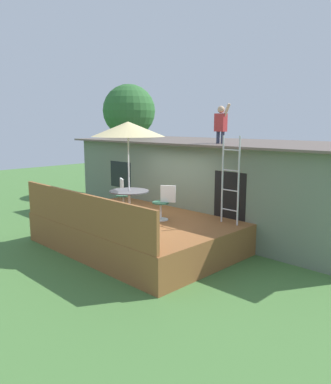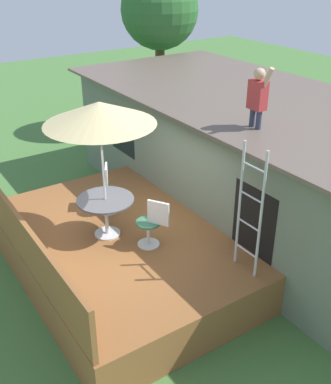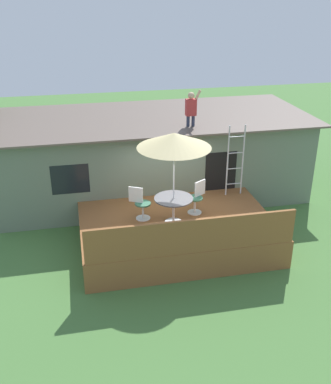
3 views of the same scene
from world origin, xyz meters
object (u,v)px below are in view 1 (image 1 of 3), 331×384
(patio_umbrella, at_px, (128,129))
(patio_chair_left, at_px, (123,195))
(step_ladder, at_px, (230,180))
(patio_chair_right, at_px, (163,203))
(person_figure, at_px, (221,122))
(backyard_tree, at_px, (129,112))
(patio_table, at_px, (129,197))

(patio_umbrella, distance_m, patio_chair_left, 2.11)
(step_ladder, xyz_separation_m, patio_chair_right, (-1.43, -0.92, -0.64))
(patio_umbrella, bearing_deg, step_ladder, 32.68)
(step_ladder, height_order, patio_chair_left, step_ladder)
(step_ladder, relative_size, person_figure, 1.98)
(patio_chair_right, height_order, backyard_tree, backyard_tree)
(patio_chair_right, bearing_deg, patio_umbrella, -0.00)
(patio_table, height_order, backyard_tree, backyard_tree)
(patio_umbrella, height_order, step_ladder, patio_umbrella)
(patio_table, height_order, patio_chair_left, patio_chair_left)
(patio_table, xyz_separation_m, patio_chair_left, (-0.83, 0.45, -0.13))
(patio_umbrella, xyz_separation_m, step_ladder, (2.21, 1.42, -1.25))
(patio_chair_left, bearing_deg, patio_table, 0.00)
(patio_chair_left, bearing_deg, patio_umbrella, 0.00)
(patio_umbrella, bearing_deg, patio_chair_left, 151.70)
(patio_umbrella, xyz_separation_m, backyard_tree, (-6.19, 5.20, 0.68))
(patio_chair_right, distance_m, backyard_tree, 8.80)
(person_figure, bearing_deg, step_ladder, -43.52)
(patio_chair_left, height_order, backyard_tree, backyard_tree)
(patio_chair_left, relative_size, backyard_tree, 0.18)
(patio_chair_left, xyz_separation_m, backyard_tree, (-5.36, 4.75, 2.57))
(patio_umbrella, bearing_deg, person_figure, 66.14)
(backyard_tree, bearing_deg, patio_umbrella, -40.03)
(patio_table, distance_m, person_figure, 3.34)
(step_ladder, bearing_deg, patio_chair_right, -147.19)
(patio_umbrella, height_order, patio_chair_left, patio_umbrella)
(person_figure, height_order, backyard_tree, backyard_tree)
(patio_table, bearing_deg, backyard_tree, 139.97)
(patio_umbrella, distance_m, step_ladder, 2.91)
(person_figure, xyz_separation_m, backyard_tree, (-7.29, 2.72, 0.49))
(patio_umbrella, bearing_deg, backyard_tree, 139.97)
(patio_chair_right, bearing_deg, step_ladder, -179.63)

